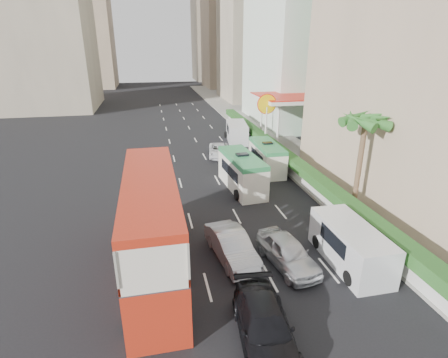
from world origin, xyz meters
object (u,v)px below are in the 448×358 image
object	(u,v)px
car_silver_lane_a	(231,258)
minibus_near	(242,172)
car_black	(264,341)
double_decker_bus	(153,226)
car_silver_lane_b	(287,265)
van_asset	(219,156)
palm_tree	(359,166)
minibus_far	(267,157)
shell_station	(285,119)
panel_van_near	(350,245)
panel_van_far	(237,132)

from	to	relation	value
car_silver_lane_a	minibus_near	distance (m)	10.23
car_black	double_decker_bus	bearing A→B (deg)	130.59
car_silver_lane_b	van_asset	world-z (taller)	car_silver_lane_b
palm_tree	car_silver_lane_b	bearing A→B (deg)	-143.91
car_silver_lane_a	minibus_far	distance (m)	14.91
shell_station	minibus_near	bearing A→B (deg)	-123.62
shell_station	palm_tree	bearing A→B (deg)	-96.60
car_silver_lane_a	van_asset	world-z (taller)	car_silver_lane_a
minibus_far	panel_van_near	xyz separation A→B (m)	(-0.42, -15.07, -0.21)
car_silver_lane_a	palm_tree	bearing A→B (deg)	13.07
car_silver_lane_b	panel_van_near	size ratio (longest dim) A/B	0.85
car_black	minibus_near	size ratio (longest dim) A/B	0.81
double_decker_bus	palm_tree	xyz separation A→B (m)	(13.80, 4.00, 0.85)
shell_station	car_silver_lane_b	bearing A→B (deg)	-110.82
van_asset	shell_station	distance (m)	10.14
palm_tree	shell_station	distance (m)	19.14
minibus_near	panel_van_far	distance (m)	15.13
van_asset	minibus_far	distance (m)	6.50
double_decker_bus	van_asset	distance (m)	20.34
car_silver_lane_a	shell_station	xyz separation A→B (m)	(11.90, 22.86, 2.75)
double_decker_bus	panel_van_near	bearing A→B (deg)	-8.73
car_silver_lane_a	shell_station	world-z (taller)	shell_station
minibus_near	minibus_far	bearing A→B (deg)	43.16
double_decker_bus	car_black	world-z (taller)	double_decker_bus
car_silver_lane_a	minibus_near	size ratio (longest dim) A/B	0.75
panel_van_far	minibus_far	bearing A→B (deg)	-81.26
car_silver_lane_b	palm_tree	world-z (taller)	palm_tree
car_silver_lane_b	shell_station	size ratio (longest dim) A/B	0.57
van_asset	minibus_near	size ratio (longest dim) A/B	0.71
double_decker_bus	car_silver_lane_a	xyz separation A→B (m)	(4.10, 0.14, -2.53)
car_black	van_asset	size ratio (longest dim) A/B	1.13
panel_van_near	palm_tree	xyz separation A→B (m)	(3.64, 5.56, 2.30)
panel_van_far	shell_station	size ratio (longest dim) A/B	0.69
panel_van_near	minibus_far	bearing A→B (deg)	88.42
car_black	minibus_far	distance (m)	20.36
double_decker_bus	shell_station	distance (m)	28.02
car_black	panel_van_near	distance (m)	7.48
minibus_near	minibus_far	xyz separation A→B (m)	(3.38, 3.73, -0.12)
car_silver_lane_a	van_asset	bearing A→B (deg)	72.11
double_decker_bus	palm_tree	size ratio (longest dim) A/B	1.72
car_silver_lane_a	double_decker_bus	bearing A→B (deg)	173.30
car_silver_lane_a	panel_van_near	size ratio (longest dim) A/B	0.88
car_silver_lane_a	panel_van_near	bearing A→B (deg)	-24.28
car_black	panel_van_far	distance (m)	30.98
shell_station	double_decker_bus	bearing A→B (deg)	-124.82
shell_station	car_black	bearing A→B (deg)	-112.60
car_silver_lane_b	palm_tree	bearing A→B (deg)	26.72
panel_van_near	palm_tree	bearing A→B (deg)	56.83
minibus_far	shell_station	bearing A→B (deg)	61.49
minibus_far	van_asset	bearing A→B (deg)	123.79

